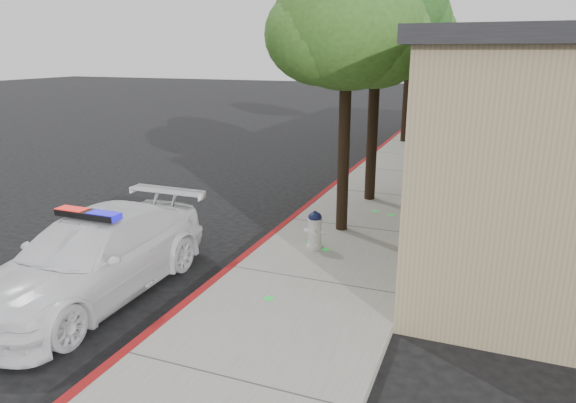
{
  "coord_description": "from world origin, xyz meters",
  "views": [
    {
      "loc": [
        4.23,
        -7.74,
        3.92
      ],
      "look_at": [
        0.32,
        2.18,
        0.82
      ],
      "focal_mm": 32.28,
      "sensor_mm": 36.0,
      "label": 1
    }
  ],
  "objects_px": {
    "fire_hydrant": "(315,229)",
    "street_tree_far": "(412,26)",
    "police_car": "(93,257)",
    "street_tree_mid": "(379,11)",
    "street_tree_near": "(348,31)"
  },
  "relations": [
    {
      "from": "street_tree_near",
      "to": "street_tree_mid",
      "type": "height_order",
      "value": "street_tree_mid"
    },
    {
      "from": "fire_hydrant",
      "to": "street_tree_far",
      "type": "bearing_deg",
      "value": 80.58
    },
    {
      "from": "fire_hydrant",
      "to": "street_tree_near",
      "type": "relative_size",
      "value": 0.14
    },
    {
      "from": "police_car",
      "to": "street_tree_near",
      "type": "xyz_separation_m",
      "value": [
        3.01,
        4.31,
        3.62
      ]
    },
    {
      "from": "fire_hydrant",
      "to": "street_tree_near",
      "type": "xyz_separation_m",
      "value": [
        0.2,
        1.28,
        3.77
      ]
    },
    {
      "from": "fire_hydrant",
      "to": "police_car",
      "type": "bearing_deg",
      "value": -144.17
    },
    {
      "from": "police_car",
      "to": "street_tree_mid",
      "type": "distance_m",
      "value": 8.68
    },
    {
      "from": "police_car",
      "to": "street_tree_far",
      "type": "distance_m",
      "value": 17.2
    },
    {
      "from": "police_car",
      "to": "street_tree_near",
      "type": "distance_m",
      "value": 6.39
    },
    {
      "from": "street_tree_near",
      "to": "street_tree_far",
      "type": "relative_size",
      "value": 0.88
    },
    {
      "from": "street_tree_near",
      "to": "street_tree_mid",
      "type": "xyz_separation_m",
      "value": [
        0.02,
        2.68,
        0.54
      ]
    },
    {
      "from": "street_tree_near",
      "to": "fire_hydrant",
      "type": "bearing_deg",
      "value": -98.77
    },
    {
      "from": "police_car",
      "to": "street_tree_mid",
      "type": "height_order",
      "value": "street_tree_mid"
    },
    {
      "from": "fire_hydrant",
      "to": "street_tree_mid",
      "type": "height_order",
      "value": "street_tree_mid"
    },
    {
      "from": "fire_hydrant",
      "to": "street_tree_far",
      "type": "distance_m",
      "value": 14.17
    }
  ]
}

